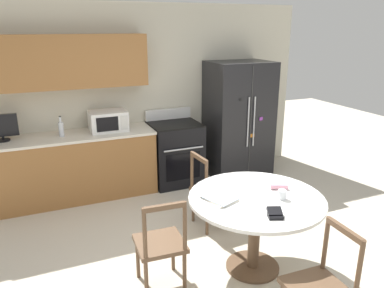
# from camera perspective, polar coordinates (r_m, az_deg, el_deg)

# --- Properties ---
(ground_plane) EXTENTS (14.00, 14.00, 0.00)m
(ground_plane) POSITION_cam_1_polar(r_m,az_deg,el_deg) (3.82, 4.19, -19.06)
(ground_plane) COLOR beige
(back_wall) EXTENTS (5.20, 0.44, 2.60)m
(back_wall) POSITION_cam_1_polar(r_m,az_deg,el_deg) (5.49, -10.91, 8.55)
(back_wall) COLOR beige
(back_wall) RESTS_ON ground_plane
(kitchen_counter) EXTENTS (2.25, 0.64, 0.90)m
(kitchen_counter) POSITION_cam_1_polar(r_m,az_deg,el_deg) (5.34, -17.86, -3.36)
(kitchen_counter) COLOR #936033
(kitchen_counter) RESTS_ON ground_plane
(refrigerator) EXTENTS (0.94, 0.74, 1.78)m
(refrigerator) POSITION_cam_1_polar(r_m,az_deg,el_deg) (5.89, 7.08, 3.75)
(refrigerator) COLOR black
(refrigerator) RESTS_ON ground_plane
(oven_range) EXTENTS (0.72, 0.68, 1.08)m
(oven_range) POSITION_cam_1_polar(r_m,az_deg,el_deg) (5.61, -2.58, -1.30)
(oven_range) COLOR black
(oven_range) RESTS_ON ground_plane
(microwave) EXTENTS (0.50, 0.39, 0.27)m
(microwave) POSITION_cam_1_polar(r_m,az_deg,el_deg) (5.27, -12.66, 3.48)
(microwave) COLOR white
(microwave) RESTS_ON kitchen_counter
(countertop_tv) EXTENTS (0.38, 0.16, 0.34)m
(countertop_tv) POSITION_cam_1_polar(r_m,az_deg,el_deg) (5.21, -27.05, 2.34)
(countertop_tv) COLOR black
(countertop_tv) RESTS_ON kitchen_counter
(counter_bottle) EXTENTS (0.07, 0.07, 0.27)m
(counter_bottle) POSITION_cam_1_polar(r_m,az_deg,el_deg) (5.14, -19.31, 2.21)
(counter_bottle) COLOR silver
(counter_bottle) RESTS_ON kitchen_counter
(dining_table) EXTENTS (1.26, 1.26, 0.77)m
(dining_table) POSITION_cam_1_polar(r_m,az_deg,el_deg) (3.61, 9.66, -9.94)
(dining_table) COLOR white
(dining_table) RESTS_ON ground_plane
(dining_chair_far) EXTENTS (0.45, 0.45, 0.90)m
(dining_chair_far) POSITION_cam_1_polar(r_m,az_deg,el_deg) (4.40, 2.88, -7.24)
(dining_chair_far) COLOR brown
(dining_chair_far) RESTS_ON ground_plane
(dining_chair_left) EXTENTS (0.44, 0.44, 0.90)m
(dining_chair_left) POSITION_cam_1_polar(r_m,az_deg,el_deg) (3.43, -4.79, -15.04)
(dining_chair_left) COLOR brown
(dining_chair_left) RESTS_ON ground_plane
(dining_chair_near) EXTENTS (0.43, 0.43, 0.90)m
(dining_chair_near) POSITION_cam_1_polar(r_m,az_deg,el_deg) (3.10, 18.98, -20.02)
(dining_chair_near) COLOR brown
(dining_chair_near) RESTS_ON ground_plane
(candle_glass) EXTENTS (0.08, 0.08, 0.09)m
(candle_glass) POSITION_cam_1_polar(r_m,az_deg,el_deg) (3.54, 13.56, -7.59)
(candle_glass) COLOR silver
(candle_glass) RESTS_ON dining_table
(folded_napkin) EXTENTS (0.17, 0.12, 0.05)m
(folded_napkin) POSITION_cam_1_polar(r_m,az_deg,el_deg) (3.74, 13.12, -6.36)
(folded_napkin) COLOR pink
(folded_napkin) RESTS_ON dining_table
(wallet) EXTENTS (0.16, 0.16, 0.07)m
(wallet) POSITION_cam_1_polar(r_m,az_deg,el_deg) (3.22, 12.51, -10.34)
(wallet) COLOR black
(wallet) RESTS_ON dining_table
(mail_stack) EXTENTS (0.31, 0.36, 0.02)m
(mail_stack) POSITION_cam_1_polar(r_m,az_deg,el_deg) (3.45, 4.13, -8.24)
(mail_stack) COLOR white
(mail_stack) RESTS_ON dining_table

